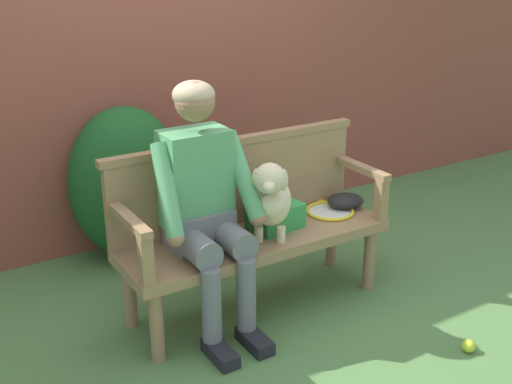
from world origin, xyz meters
TOP-DOWN VIEW (x-y plane):
  - ground_plane at (0.00, 0.00)m, footprint 40.00×40.00m
  - brick_garden_fence at (0.00, 1.34)m, footprint 8.00×0.30m
  - hedge_bush_mid_right at (-0.35, 1.01)m, footprint 0.75×0.62m
  - garden_bench at (0.00, 0.00)m, footprint 1.52×0.48m
  - bench_backrest at (0.00, 0.21)m, footprint 1.56×0.06m
  - bench_armrest_left_end at (-0.72, -0.09)m, footprint 0.06×0.48m
  - bench_armrest_right_end at (0.72, -0.09)m, footprint 0.06×0.48m
  - person_seated at (-0.32, -0.01)m, footprint 0.56×0.64m
  - dog_on_bench at (0.05, -0.07)m, footprint 0.37×0.43m
  - tennis_racket at (0.54, 0.06)m, footprint 0.36×0.58m
  - baseball_glove at (0.66, 0.04)m, footprint 0.27×0.25m
  - sports_bag at (0.14, 0.02)m, footprint 0.30×0.24m
  - tennis_ball at (0.68, -0.95)m, footprint 0.07×0.07m

SIDE VIEW (x-z plane):
  - ground_plane at x=0.00m, z-range 0.00..0.00m
  - tennis_ball at x=0.68m, z-range 0.00..0.07m
  - garden_bench at x=0.00m, z-range 0.16..0.60m
  - tennis_racket at x=0.54m, z-range 0.44..0.47m
  - baseball_glove at x=0.66m, z-range 0.44..0.53m
  - hedge_bush_mid_right at x=-0.35m, z-range 0.00..1.00m
  - sports_bag at x=0.14m, z-range 0.44..0.58m
  - bench_armrest_left_end at x=-0.72m, z-range 0.50..0.78m
  - bench_armrest_right_end at x=0.72m, z-range 0.50..0.78m
  - dog_on_bench at x=0.05m, z-range 0.44..0.90m
  - bench_backrest at x=0.00m, z-range 0.45..0.95m
  - person_seated at x=-0.32m, z-range 0.06..1.38m
  - brick_garden_fence at x=0.00m, z-range 0.00..2.48m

